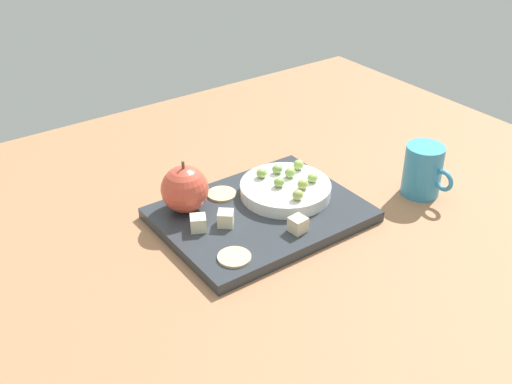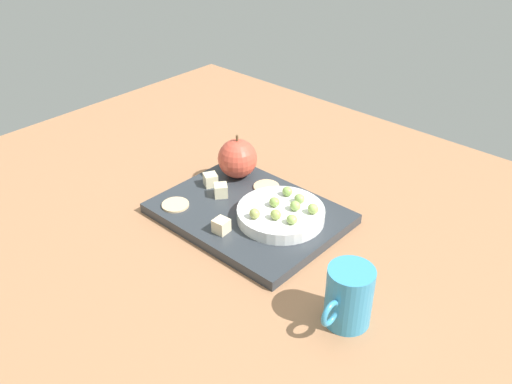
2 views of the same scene
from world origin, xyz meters
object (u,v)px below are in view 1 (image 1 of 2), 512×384
object	(u,v)px
apple_whole	(185,189)
cracker_1	(222,194)
grape_3	(298,195)
cup	(423,171)
cheese_cube_1	(226,218)
grape_2	(303,184)
grape_6	(298,165)
grape_4	(313,178)
grape_7	(279,182)
cheese_cube_0	(298,224)
cheese_cube_2	(198,223)
serving_dish	(285,189)
platter	(259,216)
grape_0	(262,173)
grape_5	(277,169)
grape_1	(290,173)
cracker_0	(234,257)

from	to	relation	value
apple_whole	cracker_1	world-z (taller)	apple_whole
grape_3	cup	world-z (taller)	cup
cheese_cube_1	grape_2	bearing A→B (deg)	-4.87
grape_6	grape_4	bearing A→B (deg)	-99.31
grape_7	cheese_cube_1	bearing A→B (deg)	-172.16
cheese_cube_0	cheese_cube_2	bearing A→B (deg)	143.01
serving_dish	grape_6	size ratio (longest dim) A/B	8.00
platter	grape_3	world-z (taller)	grape_3
apple_whole	cheese_cube_2	xyz separation A→B (cm)	(-1.39, -6.35, -2.75)
serving_dish	cheese_cube_1	size ratio (longest dim) A/B	6.38
cracker_1	grape_0	bearing A→B (deg)	-17.21
platter	cheese_cube_2	bearing A→B (deg)	174.05
grape_0	grape_5	xyz separation A→B (cm)	(3.19, -0.41, -0.03)
grape_1	grape_4	distance (cm)	4.20
grape_0	platter	bearing A→B (deg)	-129.74
grape_2	cracker_0	bearing A→B (deg)	-159.76
grape_1	grape_7	world-z (taller)	same
cracker_1	grape_6	xyz separation A→B (cm)	(14.18, -3.69, 2.96)
grape_5	cup	world-z (taller)	cup
apple_whole	cheese_cube_1	world-z (taller)	apple_whole
grape_2	grape_6	bearing A→B (deg)	57.19
cracker_1	grape_5	xyz separation A→B (cm)	(10.25, -2.59, 2.87)
cheese_cube_0	cup	size ratio (longest dim) A/B	0.25
grape_7	cracker_0	bearing A→B (deg)	-148.28
cheese_cube_2	grape_5	xyz separation A→B (cm)	(19.09, 4.19, 1.82)
cracker_0	grape_5	distance (cm)	23.38
platter	cheese_cube_2	distance (cm)	11.38
cracker_1	cup	world-z (taller)	cup
platter	grape_2	distance (cm)	9.27
platter	grape_6	distance (cm)	13.30
cracker_0	platter	bearing A→B (deg)	38.52
serving_dish	cheese_cube_1	bearing A→B (deg)	-172.70
cracker_1	grape_3	distance (cm)	14.24
grape_4	cup	distance (cm)	20.19
platter	grape_7	distance (cm)	6.85
grape_4	cup	world-z (taller)	cup
cheese_cube_0	grape_4	world-z (taller)	grape_4
grape_3	grape_4	world-z (taller)	grape_3
cheese_cube_2	grape_0	xyz separation A→B (cm)	(15.89, 4.60, 1.85)
grape_2	grape_7	world-z (taller)	same
apple_whole	grape_4	size ratio (longest dim) A/B	4.02
platter	cheese_cube_2	size ratio (longest dim) A/B	13.32
serving_dish	grape_1	bearing A→B (deg)	34.63
cheese_cube_0	grape_6	world-z (taller)	grape_6
platter	grape_2	xyz separation A→B (cm)	(8.18, -1.53, 4.08)
grape_3	cup	bearing A→B (deg)	-14.51
cheese_cube_0	grape_2	distance (cm)	9.70
cheese_cube_2	grape_3	bearing A→B (deg)	-16.77
grape_3	grape_4	distance (cm)	6.62
grape_3	grape_4	bearing A→B (deg)	28.04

